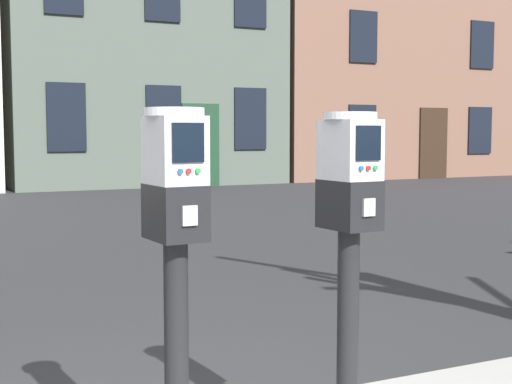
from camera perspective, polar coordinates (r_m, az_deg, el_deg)
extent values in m
cylinder|color=black|center=(2.70, -6.36, -12.87)|extent=(0.10, 0.10, 0.86)
cube|color=black|center=(2.59, -6.47, -1.60)|extent=(0.19, 0.25, 0.20)
cube|color=#A5A8AD|center=(2.47, -5.31, -1.89)|extent=(0.06, 0.02, 0.07)
cube|color=#B7BABF|center=(2.57, -6.51, 3.32)|extent=(0.19, 0.24, 0.24)
cube|color=black|center=(2.46, -5.44, 3.94)|extent=(0.12, 0.02, 0.14)
cylinder|color=blue|center=(2.45, -6.15, 1.65)|extent=(0.02, 0.01, 0.02)
cylinder|color=red|center=(2.46, -5.40, 1.67)|extent=(0.02, 0.01, 0.02)
cylinder|color=green|center=(2.48, -4.66, 1.70)|extent=(0.02, 0.01, 0.02)
cylinder|color=#B7BABF|center=(2.57, -6.54, 6.37)|extent=(0.23, 0.23, 0.03)
cylinder|color=black|center=(3.01, 7.34, -11.02)|extent=(0.10, 0.10, 0.86)
cube|color=black|center=(2.91, 7.45, -0.99)|extent=(0.19, 0.25, 0.20)
cube|color=#A5A8AD|center=(2.82, 9.00, -1.21)|extent=(0.06, 0.02, 0.07)
cube|color=#B7BABF|center=(2.90, 7.50, 3.35)|extent=(0.19, 0.24, 0.24)
cube|color=black|center=(2.81, 8.96, 3.88)|extent=(0.12, 0.02, 0.14)
cylinder|color=blue|center=(2.79, 8.40, 1.88)|extent=(0.02, 0.01, 0.02)
cylinder|color=red|center=(2.81, 8.96, 1.90)|extent=(0.02, 0.01, 0.02)
cylinder|color=green|center=(2.83, 9.51, 1.91)|extent=(0.02, 0.01, 0.02)
cylinder|color=#B7BABF|center=(2.90, 7.53, 6.04)|extent=(0.23, 0.23, 0.03)
cube|color=black|center=(17.26, -14.88, 5.80)|extent=(0.90, 0.06, 1.60)
cube|color=black|center=(17.85, -7.37, 5.88)|extent=(0.90, 0.06, 1.60)
cube|color=black|center=(18.73, -0.45, 5.87)|extent=(0.90, 0.06, 1.60)
cube|color=#193823|center=(18.18, -4.45, 3.74)|extent=(1.00, 0.07, 2.10)
cube|color=brown|center=(24.35, 9.04, 13.80)|extent=(8.68, 5.69, 10.42)
cube|color=black|center=(20.46, 8.47, 4.90)|extent=(0.90, 0.06, 1.43)
cube|color=black|center=(23.17, 17.43, 4.72)|extent=(0.90, 0.06, 1.43)
cube|color=black|center=(20.63, 8.57, 12.15)|extent=(0.90, 0.06, 1.43)
cube|color=black|center=(23.32, 17.59, 11.13)|extent=(0.90, 0.06, 1.43)
cube|color=black|center=(21.98, 13.95, 3.80)|extent=(1.00, 0.07, 2.10)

